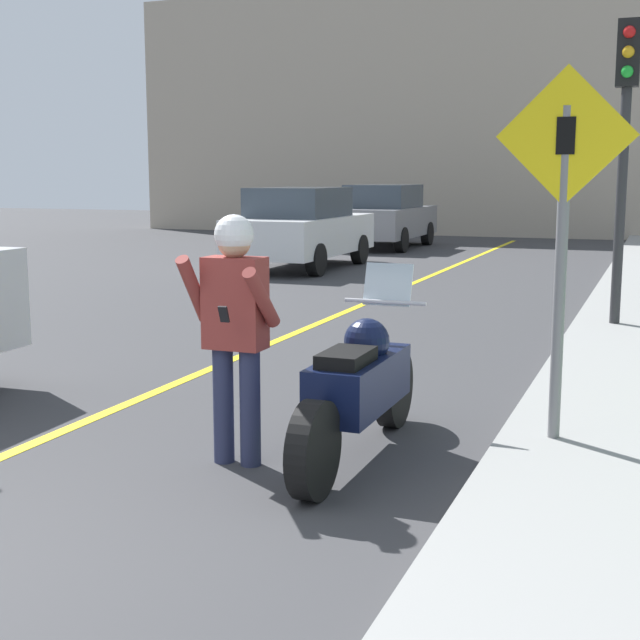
% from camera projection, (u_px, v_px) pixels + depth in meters
% --- Properties ---
extents(road_center_line, '(0.12, 36.00, 0.01)m').
position_uv_depth(road_center_line, '(254.00, 350.00, 9.91)').
color(road_center_line, yellow).
rests_on(road_center_line, ground).
extents(building_backdrop, '(28.00, 1.20, 7.94)m').
position_uv_depth(building_backdrop, '(549.00, 108.00, 27.46)').
color(building_backdrop, '#B2A38E').
rests_on(building_backdrop, ground).
extents(motorcycle, '(0.62, 2.29, 1.29)m').
position_uv_depth(motorcycle, '(360.00, 387.00, 6.09)').
color(motorcycle, black).
rests_on(motorcycle, ground).
extents(person_biker, '(0.59, 0.46, 1.68)m').
position_uv_depth(person_biker, '(235.00, 314.00, 5.87)').
color(person_biker, '#282D4C').
rests_on(person_biker, ground).
extents(crossing_sign, '(0.91, 0.08, 2.48)m').
position_uv_depth(crossing_sign, '(563.00, 219.00, 5.87)').
color(crossing_sign, slate).
rests_on(crossing_sign, sidewalk_curb).
extents(traffic_light, '(0.26, 0.30, 3.55)m').
position_uv_depth(traffic_light, '(625.00, 115.00, 10.41)').
color(traffic_light, '#2D2D30').
rests_on(traffic_light, sidewalk_curb).
extents(parked_car_white, '(1.88, 4.20, 1.68)m').
position_uv_depth(parked_car_white, '(301.00, 227.00, 18.51)').
color(parked_car_white, black).
rests_on(parked_car_white, ground).
extents(parked_car_grey, '(1.88, 4.20, 1.68)m').
position_uv_depth(parked_car_grey, '(385.00, 216.00, 23.78)').
color(parked_car_grey, black).
rests_on(parked_car_grey, ground).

